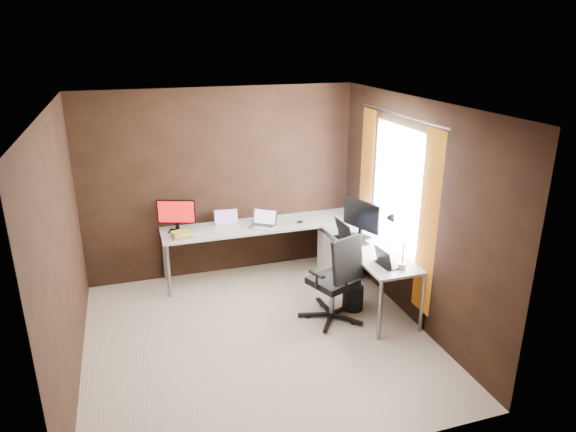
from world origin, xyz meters
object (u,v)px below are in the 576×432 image
object	(u,v)px
office_chair	(335,295)
laptop_white	(227,223)
drawer_pedestal	(338,255)
wastebasket	(353,298)
laptop_black_big	(349,237)
book_stack	(182,235)
laptop_black_small	(387,261)
laptop_silver	(263,223)
desk_lamp	(396,235)
monitor_left	(176,214)
monitor_right	(361,217)

from	to	relation	value
office_chair	laptop_white	bearing A→B (deg)	101.71
drawer_pedestal	wastebasket	bearing A→B (deg)	-101.79
drawer_pedestal	laptop_black_big	distance (m)	0.73
laptop_black_big	office_chair	bearing A→B (deg)	139.99
drawer_pedestal	book_stack	size ratio (longest dim) A/B	2.18
drawer_pedestal	laptop_black_small	distance (m)	1.38
drawer_pedestal	laptop_silver	size ratio (longest dim) A/B	1.49
drawer_pedestal	desk_lamp	bearing A→B (deg)	-87.83
monitor_left	laptop_silver	xyz separation A→B (m)	(1.09, -0.18, -0.19)
monitor_right	laptop_white	world-z (taller)	monitor_right
drawer_pedestal	laptop_white	xyz separation A→B (m)	(-1.43, 0.43, 0.48)
book_stack	drawer_pedestal	bearing A→B (deg)	-5.84
monitor_right	office_chair	bearing A→B (deg)	114.72
laptop_silver	laptop_black_big	size ratio (longest dim) A/B	0.96
monitor_left	office_chair	bearing A→B (deg)	-24.37
monitor_left	book_stack	xyz separation A→B (m)	(0.03, -0.23, -0.20)
monitor_left	laptop_black_big	xyz separation A→B (m)	(1.95, -0.97, -0.18)
monitor_right	laptop_black_big	size ratio (longest dim) A/B	1.34
laptop_white	book_stack	size ratio (longest dim) A/B	1.19
laptop_black_big	desk_lamp	bearing A→B (deg)	-171.94
laptop_white	wastebasket	world-z (taller)	laptop_white
laptop_silver	wastebasket	bearing A→B (deg)	-19.05
monitor_right	laptop_white	distance (m)	1.77
drawer_pedestal	book_stack	bearing A→B (deg)	174.16
drawer_pedestal	laptop_white	world-z (taller)	laptop_white
book_stack	office_chair	size ratio (longest dim) A/B	0.26
monitor_left	drawer_pedestal	bearing A→B (deg)	6.53
book_stack	wastebasket	distance (m)	2.23
monitor_left	wastebasket	xyz separation A→B (m)	(1.88, -1.32, -0.82)
monitor_right	wastebasket	xyz separation A→B (m)	(-0.27, -0.42, -0.86)
office_chair	wastebasket	distance (m)	0.37
drawer_pedestal	desk_lamp	xyz separation A→B (m)	(0.05, -1.36, 0.81)
laptop_white	laptop_black_big	xyz separation A→B (m)	(1.32, -0.96, 0.01)
office_chair	drawer_pedestal	bearing A→B (deg)	43.47
office_chair	desk_lamp	bearing A→B (deg)	-52.96
monitor_left	monitor_right	distance (m)	2.33
monitor_right	desk_lamp	bearing A→B (deg)	158.05
monitor_right	laptop_white	xyz separation A→B (m)	(-1.51, 0.89, -0.23)
monitor_left	desk_lamp	distance (m)	2.78
book_stack	desk_lamp	distance (m)	2.63
laptop_silver	desk_lamp	distance (m)	1.95
drawer_pedestal	laptop_black_big	xyz separation A→B (m)	(-0.11, -0.53, 0.49)
laptop_silver	office_chair	xyz separation A→B (m)	(0.48, -1.29, -0.47)
drawer_pedestal	laptop_black_big	world-z (taller)	laptop_black_big
monitor_left	book_stack	bearing A→B (deg)	-64.61
laptop_white	office_chair	bearing A→B (deg)	-50.62
laptop_black_small	wastebasket	xyz separation A→B (m)	(-0.19, 0.41, -0.63)
drawer_pedestal	book_stack	xyz separation A→B (m)	(-2.03, 0.21, 0.47)
laptop_white	book_stack	xyz separation A→B (m)	(-0.61, -0.22, -0.01)
desk_lamp	laptop_silver	bearing A→B (deg)	117.05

